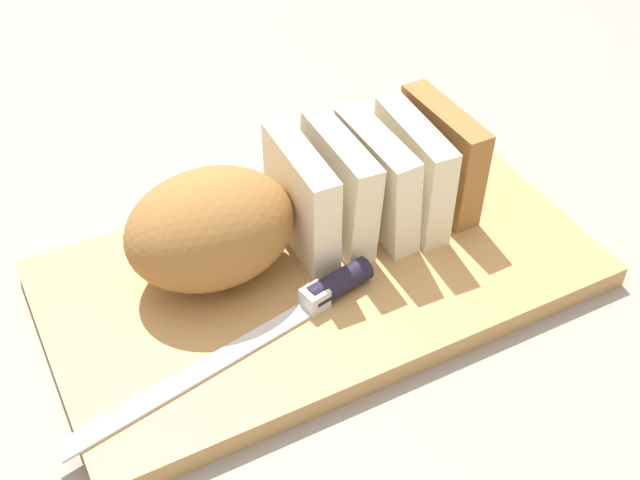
{
  "coord_description": "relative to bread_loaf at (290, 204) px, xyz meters",
  "views": [
    {
      "loc": [
        -0.23,
        -0.46,
        0.51
      ],
      "look_at": [
        0.0,
        0.0,
        0.05
      ],
      "focal_mm": 45.85,
      "sensor_mm": 36.0,
      "label": 1
    }
  ],
  "objects": [
    {
      "name": "bread_loaf",
      "position": [
        0.0,
        0.0,
        0.0
      ],
      "size": [
        0.31,
        0.12,
        0.1
      ],
      "rotation": [
        0.0,
        0.0,
        -0.01
      ],
      "color": "#996633",
      "rests_on": "cutting_board"
    },
    {
      "name": "crumb_near_loaf",
      "position": [
        -0.07,
        -0.03,
        -0.05
      ],
      "size": [
        0.0,
        0.0,
        0.0
      ],
      "primitive_type": "sphere",
      "color": "#A8753D",
      "rests_on": "cutting_board"
    },
    {
      "name": "ground_plane",
      "position": [
        0.01,
        -0.03,
        -0.07
      ],
      "size": [
        3.0,
        3.0,
        0.0
      ],
      "primitive_type": "plane",
      "color": "gray"
    },
    {
      "name": "bread_knife",
      "position": [
        -0.03,
        -0.08,
        -0.04
      ],
      "size": [
        0.29,
        0.08,
        0.02
      ],
      "rotation": [
        0.0,
        0.0,
        3.36
      ],
      "color": "silver",
      "rests_on": "cutting_board"
    },
    {
      "name": "crumb_near_knife",
      "position": [
        0.04,
        -0.04,
        -0.05
      ],
      "size": [
        0.01,
        0.01,
        0.01
      ],
      "primitive_type": "sphere",
      "color": "#A8753D",
      "rests_on": "cutting_board"
    },
    {
      "name": "cutting_board",
      "position": [
        0.01,
        -0.03,
        -0.06
      ],
      "size": [
        0.48,
        0.27,
        0.02
      ],
      "primitive_type": "cube",
      "rotation": [
        0.0,
        0.0,
        0.02
      ],
      "color": "tan",
      "rests_on": "ground_plane"
    }
  ]
}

